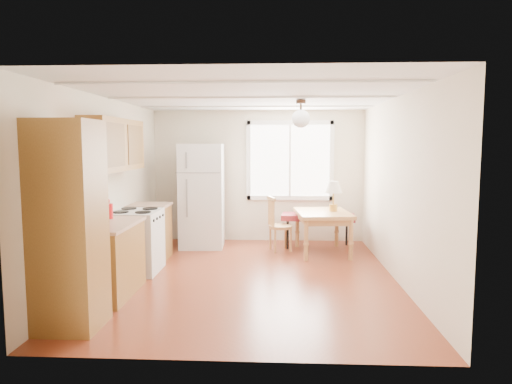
# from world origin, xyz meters

# --- Properties ---
(room_shell) EXTENTS (4.60, 5.60, 2.62)m
(room_shell) POSITION_xyz_m (0.00, 0.00, 1.25)
(room_shell) COLOR #5B2112
(room_shell) RESTS_ON ground
(kitchen_run) EXTENTS (0.65, 3.40, 2.20)m
(kitchen_run) POSITION_xyz_m (-1.72, -0.63, 0.84)
(kitchen_run) COLOR brown
(kitchen_run) RESTS_ON ground
(window_unit) EXTENTS (1.64, 0.05, 1.51)m
(window_unit) POSITION_xyz_m (0.60, 2.47, 1.55)
(window_unit) COLOR white
(window_unit) RESTS_ON room_shell
(pendant_light) EXTENTS (0.26, 0.26, 0.40)m
(pendant_light) POSITION_xyz_m (0.70, 0.40, 2.24)
(pendant_light) COLOR black
(pendant_light) RESTS_ON room_shell
(refrigerator) EXTENTS (0.81, 0.82, 1.86)m
(refrigerator) POSITION_xyz_m (-1.00, 1.91, 0.93)
(refrigerator) COLOR silver
(refrigerator) RESTS_ON ground
(bench) EXTENTS (1.34, 0.61, 0.60)m
(bench) POSITION_xyz_m (1.10, 1.94, 0.53)
(bench) COLOR maroon
(bench) RESTS_ON ground
(dining_table) EXTENTS (0.97, 1.23, 0.72)m
(dining_table) POSITION_xyz_m (1.14, 1.49, 0.62)
(dining_table) COLOR #A4733F
(dining_table) RESTS_ON ground
(chair) EXTENTS (0.46, 0.45, 0.94)m
(chair) POSITION_xyz_m (0.34, 1.61, 0.54)
(chair) COLOR #A4733F
(chair) RESTS_ON ground
(table_lamp) EXTENTS (0.30, 0.30, 0.51)m
(table_lamp) POSITION_xyz_m (1.32, 1.55, 1.09)
(table_lamp) COLOR #BB8E3B
(table_lamp) RESTS_ON dining_table
(coffee_maker) EXTENTS (0.23, 0.27, 0.34)m
(coffee_maker) POSITION_xyz_m (-1.72, -1.26, 1.03)
(coffee_maker) COLOR black
(coffee_maker) RESTS_ON kitchen_run
(kettle) EXTENTS (0.14, 0.14, 0.26)m
(kettle) POSITION_xyz_m (-1.82, -0.51, 1.01)
(kettle) COLOR red
(kettle) RESTS_ON kitchen_run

